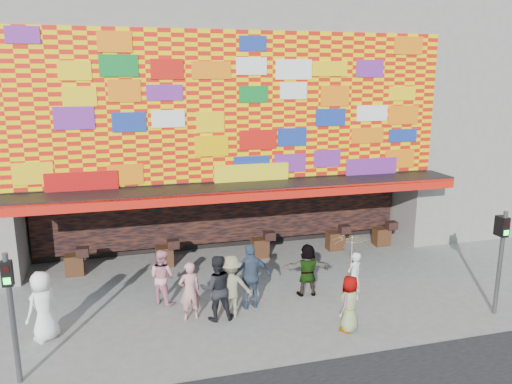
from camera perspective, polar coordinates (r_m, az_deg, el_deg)
ground at (r=14.41m, az=1.60°, el=-13.98°), size 90.00×90.00×0.00m
shop_building at (r=20.82m, az=-4.90°, el=9.45°), size 15.20×9.40×10.00m
neighbor_right at (r=26.28m, az=24.81°, el=10.76°), size 11.00×8.00×12.00m
signal_left at (r=12.01m, az=-26.22°, el=-11.41°), size 0.22×0.20×3.00m
signal_right at (r=15.39m, az=26.24°, el=-6.08°), size 0.22×0.20×3.00m
ped_a at (r=13.95m, az=-23.16°, el=-11.91°), size 1.05×1.04×1.83m
ped_b at (r=14.02m, az=-7.59°, el=-11.13°), size 0.65×0.47×1.66m
ped_c at (r=13.89m, az=-4.52°, el=-10.86°), size 0.93×0.74×1.85m
ped_d at (r=14.07m, az=-2.85°, el=-10.70°), size 1.25×0.87×1.77m
ped_e at (r=14.49m, az=-0.58°, el=-9.61°), size 1.16×0.54×1.93m
ped_f at (r=15.43m, az=5.89°, el=-8.83°), size 1.56×0.67×1.62m
ped_g at (r=13.58m, az=10.65°, el=-12.42°), size 0.88×0.84×1.52m
ped_h at (r=15.24m, az=11.13°, el=-9.50°), size 0.66×0.57×1.53m
ped_i at (r=15.07m, az=-10.67°, el=-9.49°), size 1.01×1.01×1.65m
parasol at (r=13.04m, az=10.91°, el=-6.85°), size 1.17×1.19×1.88m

